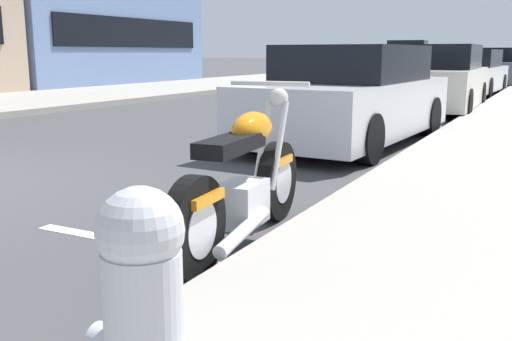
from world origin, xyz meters
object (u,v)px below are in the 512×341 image
(crossing_truck, at_px, (420,59))
(parked_car_far_down_curb, at_px, (494,68))
(parked_car_behind_motorcycle, at_px, (468,73))
(car_opposite_curb, at_px, (331,68))
(parked_car_mid_block, at_px, (435,80))
(parked_motorcycle, at_px, (244,185))
(parked_car_at_intersection, at_px, (351,97))
(fire_hydrant, at_px, (144,325))

(crossing_truck, bearing_deg, parked_car_far_down_curb, 113.27)
(parked_car_far_down_curb, xyz_separation_m, crossing_truck, (9.79, 5.01, 0.23))
(parked_car_behind_motorcycle, relative_size, car_opposite_curb, 1.00)
(parked_car_mid_block, relative_size, car_opposite_curb, 0.92)
(parked_motorcycle, xyz_separation_m, crossing_truck, (31.68, 5.55, 0.50))
(parked_car_at_intersection, distance_m, parked_car_behind_motorcycle, 11.30)
(parked_car_far_down_curb, bearing_deg, parked_car_mid_block, 178.06)
(fire_hydrant, bearing_deg, parked_car_mid_block, 7.25)
(car_opposite_curb, bearing_deg, parked_car_behind_motorcycle, 48.12)
(parked_car_behind_motorcycle, distance_m, crossing_truck, 16.34)
(crossing_truck, bearing_deg, parked_car_mid_block, 99.00)
(parked_car_mid_block, distance_m, crossing_truck, 22.03)
(parked_car_at_intersection, bearing_deg, parked_car_far_down_curb, 2.24)
(parked_motorcycle, bearing_deg, car_opposite_curb, 13.85)
(parked_car_mid_block, bearing_deg, parked_car_behind_motorcycle, -0.56)
(parked_car_at_intersection, distance_m, car_opposite_curb, 17.95)
(parked_car_mid_block, xyz_separation_m, parked_car_far_down_curb, (11.69, -0.12, -0.01))
(parked_car_at_intersection, xyz_separation_m, car_opposite_curb, (16.73, 6.50, -0.02))
(parked_car_far_down_curb, height_order, fire_hydrant, parked_car_far_down_curb)
(parked_car_behind_motorcycle, bearing_deg, crossing_truck, 19.28)
(fire_hydrant, bearing_deg, parked_car_at_intersection, 13.91)
(parked_car_behind_motorcycle, relative_size, parked_car_far_down_curb, 0.99)
(parked_car_behind_motorcycle, height_order, fire_hydrant, parked_car_behind_motorcycle)
(parked_car_behind_motorcycle, xyz_separation_m, car_opposite_curb, (5.43, 6.57, -0.02))
(parked_car_at_intersection, height_order, car_opposite_curb, parked_car_at_intersection)
(crossing_truck, distance_m, fire_hydrant, 34.53)
(crossing_truck, bearing_deg, parked_motorcycle, 96.13)
(parked_motorcycle, xyz_separation_m, parked_car_behind_motorcycle, (16.07, 0.74, 0.25))
(parked_motorcycle, xyz_separation_m, parked_car_far_down_curb, (21.88, 0.55, 0.27))
(parked_car_at_intersection, xyz_separation_m, parked_car_far_down_curb, (17.12, -0.27, 0.02))
(fire_hydrant, bearing_deg, car_opposite_curb, 19.13)
(parked_car_far_down_curb, bearing_deg, fire_hydrant, -177.88)
(car_opposite_curb, bearing_deg, parked_car_mid_block, 28.15)
(parked_car_far_down_curb, bearing_deg, parked_car_behind_motorcycle, 176.72)
(parked_car_behind_motorcycle, height_order, car_opposite_curb, parked_car_behind_motorcycle)
(parked_motorcycle, distance_m, car_opposite_curb, 22.71)
(parked_car_mid_block, relative_size, parked_car_far_down_curb, 0.92)
(fire_hydrant, bearing_deg, parked_car_far_down_curb, 3.47)
(parked_car_far_down_curb, distance_m, car_opposite_curb, 6.78)
(car_opposite_curb, bearing_deg, parked_motorcycle, 16.47)
(parked_car_behind_motorcycle, xyz_separation_m, parked_car_far_down_curb, (5.82, -0.20, 0.02))
(parked_car_mid_block, distance_m, fire_hydrant, 12.54)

